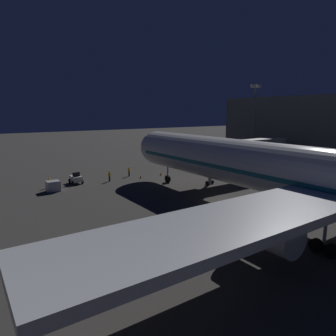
# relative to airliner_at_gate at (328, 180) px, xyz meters

# --- Properties ---
(ground_plane) EXTENTS (320.00, 320.00, 0.00)m
(ground_plane) POSITION_rel_airliner_at_gate_xyz_m (-0.00, -12.31, -5.54)
(ground_plane) COLOR #383533
(airliner_at_gate) EXTENTS (55.34, 67.18, 19.48)m
(airliner_at_gate) POSITION_rel_airliner_at_gate_xyz_m (0.00, 0.00, 0.00)
(airliner_at_gate) COLOR silver
(airliner_at_gate) RESTS_ON ground_plane
(jet_bridge) EXTENTS (20.81, 3.40, 7.16)m
(jet_bridge) POSITION_rel_airliner_at_gate_xyz_m (-11.25, -22.16, 0.09)
(jet_bridge) COLOR #9E9E99
(jet_bridge) RESTS_ON ground_plane
(apron_floodlight_mast) EXTENTS (2.90, 0.50, 17.61)m
(apron_floodlight_mast) POSITION_rel_airliner_at_gate_xyz_m (-25.50, -30.72, 4.70)
(apron_floodlight_mast) COLOR #59595E
(apron_floodlight_mast) RESTS_ON ground_plane
(baggage_tug_spare) EXTENTS (1.86, 2.44, 1.95)m
(baggage_tug_spare) POSITION_rel_airliner_at_gate_xyz_m (13.17, -35.25, -4.76)
(baggage_tug_spare) COLOR silver
(baggage_tug_spare) RESTS_ON ground_plane
(baggage_container_near_belt) EXTENTS (1.88, 1.69, 1.59)m
(baggage_container_near_belt) POSITION_rel_airliner_at_gate_xyz_m (17.66, -32.10, -4.75)
(baggage_container_near_belt) COLOR #B7BABF
(baggage_container_near_belt) RESTS_ON ground_plane
(ground_crew_by_belt_loader) EXTENTS (0.40, 0.40, 1.82)m
(ground_crew_by_belt_loader) POSITION_rel_airliner_at_gate_xyz_m (7.89, -33.44, -4.54)
(ground_crew_by_belt_loader) COLOR black
(ground_crew_by_belt_loader) RESTS_ON ground_plane
(ground_crew_marshaller_fwd) EXTENTS (0.40, 0.40, 1.80)m
(ground_crew_marshaller_fwd) POSITION_rel_airliner_at_gate_xyz_m (3.14, -35.35, -4.55)
(ground_crew_marshaller_fwd) COLOR black
(ground_crew_marshaller_fwd) RESTS_ON ground_plane
(ground_crew_under_port_wing) EXTENTS (0.40, 0.40, 1.67)m
(ground_crew_under_port_wing) POSITION_rel_airliner_at_gate_xyz_m (17.60, -34.62, -4.62)
(ground_crew_under_port_wing) COLOR black
(ground_crew_under_port_wing) RESTS_ON ground_plane
(traffic_cone_nose_port) EXTENTS (0.36, 0.36, 0.55)m
(traffic_cone_nose_port) POSITION_rel_airliner_at_gate_xyz_m (-2.20, -32.64, -5.26)
(traffic_cone_nose_port) COLOR orange
(traffic_cone_nose_port) RESTS_ON ground_plane
(traffic_cone_nose_starboard) EXTENTS (0.36, 0.36, 0.55)m
(traffic_cone_nose_starboard) POSITION_rel_airliner_at_gate_xyz_m (2.20, -32.64, -5.26)
(traffic_cone_nose_starboard) COLOR orange
(traffic_cone_nose_starboard) RESTS_ON ground_plane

